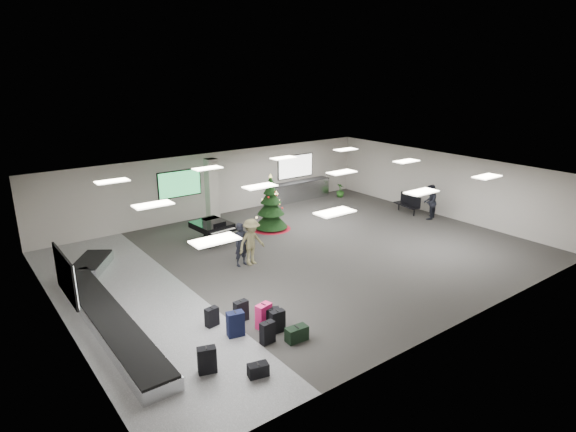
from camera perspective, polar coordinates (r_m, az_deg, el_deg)
ground at (r=19.43m, az=1.74°, el=-4.64°), size 18.00×18.00×0.00m
room_envelope at (r=18.97m, az=-0.36°, el=2.25°), size 18.02×14.02×3.21m
baggage_carousel at (r=16.02m, az=-20.93°, el=-10.02°), size 2.28×9.71×0.43m
service_counter at (r=27.18m, az=1.27°, el=3.01°), size 4.05×0.65×1.08m
suitcase_0 at (r=13.52m, az=-2.45°, el=-13.63°), size 0.42×0.25×0.64m
suitcase_1 at (r=14.00m, az=-1.28°, el=-12.37°), size 0.44×0.26×0.68m
pink_suitcase at (r=14.21m, az=-2.90°, el=-11.74°), size 0.52×0.36×0.75m
suitcase_3 at (r=14.63m, az=-5.59°, el=-11.13°), size 0.43×0.25×0.65m
navy_suitcase at (r=13.87m, az=-6.25°, el=-12.61°), size 0.52×0.37×0.75m
suitcase_5 at (r=12.52m, az=-9.58°, el=-16.49°), size 0.52×0.39×0.71m
green_duffel at (r=13.66m, az=1.04°, el=-13.78°), size 0.64×0.35×0.44m
suitcase_7 at (r=14.26m, az=-1.86°, el=-11.91°), size 0.47×0.36×0.62m
suitcase_8 at (r=14.48m, az=-9.01°, el=-11.73°), size 0.42×0.28×0.59m
black_duffel at (r=12.36m, az=-3.56°, el=-17.76°), size 0.56×0.39×0.35m
christmas_tree at (r=22.25m, az=-2.04°, el=0.69°), size 1.84×1.84×2.63m
grand_piano at (r=20.85m, az=-8.94°, el=-1.18°), size 1.51×1.87×1.01m
bench at (r=25.57m, az=14.04°, el=1.55°), size 0.78×1.58×0.96m
traveler_a at (r=18.24m, az=-5.56°, el=-3.37°), size 0.67×0.49×1.68m
traveler_b at (r=18.27m, az=-4.36°, el=-3.09°), size 1.24×0.81×1.81m
traveler_bench at (r=24.72m, az=16.46°, el=1.61°), size 1.03×0.93×1.74m
potted_plant_left at (r=26.00m, az=-1.86°, el=1.97°), size 0.52×0.47×0.77m
potted_plant_right at (r=28.02m, az=6.22°, el=3.04°), size 0.51×0.51×0.80m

